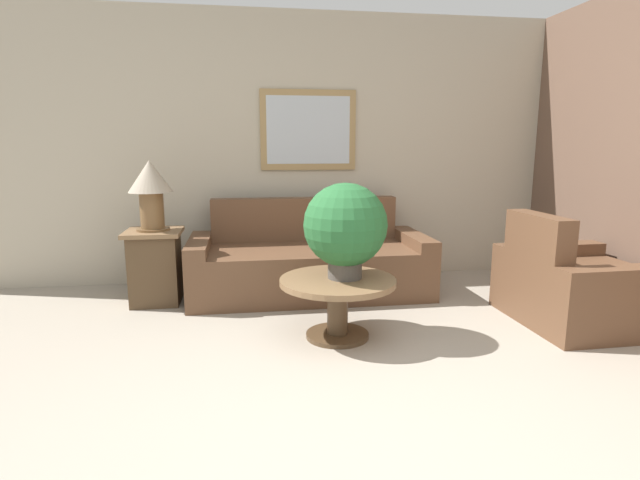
# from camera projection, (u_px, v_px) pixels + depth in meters

# --- Properties ---
(ground_plane) EXTENTS (20.00, 20.00, 0.00)m
(ground_plane) POSITION_uv_depth(u_px,v_px,m) (381.00, 458.00, 2.18)
(ground_plane) COLOR gray
(wall_back) EXTENTS (7.02, 0.09, 2.60)m
(wall_back) POSITION_uv_depth(u_px,v_px,m) (300.00, 149.00, 4.94)
(wall_back) COLOR #B2A893
(wall_back) RESTS_ON ground_plane
(couch_main) EXTENTS (2.13, 0.91, 0.84)m
(couch_main) POSITION_uv_depth(u_px,v_px,m) (309.00, 263.00, 4.57)
(couch_main) COLOR brown
(couch_main) RESTS_ON ground_plane
(armchair) EXTENTS (0.94, 1.03, 0.84)m
(armchair) POSITION_uv_depth(u_px,v_px,m) (576.00, 287.00, 3.81)
(armchair) COLOR brown
(armchair) RESTS_ON ground_plane
(coffee_table) EXTENTS (0.81, 0.81, 0.43)m
(coffee_table) POSITION_uv_depth(u_px,v_px,m) (338.00, 295.00, 3.49)
(coffee_table) COLOR #4C3823
(coffee_table) RESTS_ON ground_plane
(side_table) EXTENTS (0.46, 0.46, 0.63)m
(side_table) POSITION_uv_depth(u_px,v_px,m) (156.00, 266.00, 4.27)
(side_table) COLOR #4C3823
(side_table) RESTS_ON ground_plane
(table_lamp) EXTENTS (0.36, 0.36, 0.59)m
(table_lamp) POSITION_uv_depth(u_px,v_px,m) (150.00, 186.00, 4.14)
(table_lamp) COLOR brown
(table_lamp) RESTS_ON side_table
(potted_plant_on_table) EXTENTS (0.58, 0.58, 0.66)m
(potted_plant_on_table) POSITION_uv_depth(u_px,v_px,m) (345.00, 227.00, 3.42)
(potted_plant_on_table) COLOR #4C4742
(potted_plant_on_table) RESTS_ON coffee_table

